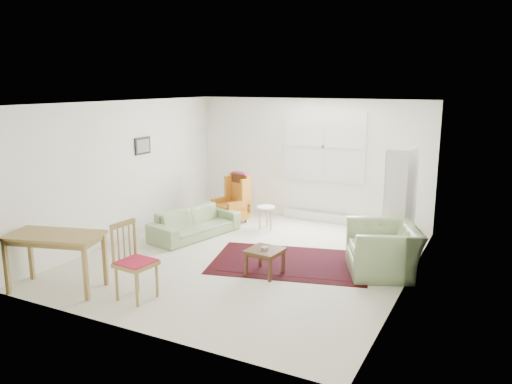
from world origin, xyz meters
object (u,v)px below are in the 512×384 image
at_px(sofa, 195,218).
at_px(wingback_chair, 231,198).
at_px(armchair, 384,245).
at_px(cabinet, 401,200).
at_px(coffee_table, 265,262).
at_px(desk, 57,262).
at_px(stool, 266,218).
at_px(desk_chair, 136,262).

height_order(sofa, wingback_chair, wingback_chair).
relative_size(armchair, cabinet, 0.64).
bearing_deg(cabinet, armchair, -85.15).
relative_size(coffee_table, desk, 0.39).
xyz_separation_m(sofa, armchair, (3.54, -0.26, 0.08)).
distance_m(stool, desk, 4.12).
height_order(wingback_chair, desk, wingback_chair).
relative_size(armchair, desk, 0.89).
distance_m(desk, desk_chair, 1.21).
distance_m(wingback_chair, coffee_table, 2.94).
distance_m(wingback_chair, cabinet, 3.44).
bearing_deg(desk, sofa, 83.77).
bearing_deg(coffee_table, desk, -142.30).
relative_size(cabinet, desk_chair, 1.71).
bearing_deg(cabinet, desk, -130.45).
bearing_deg(sofa, coffee_table, -106.51).
bearing_deg(desk, desk_chair, 12.17).
bearing_deg(armchair, stool, -139.73).
bearing_deg(desk_chair, cabinet, -31.48).
bearing_deg(cabinet, coffee_table, -122.44).
height_order(armchair, desk, armchair).
bearing_deg(sofa, cabinet, -62.64).
relative_size(sofa, stool, 3.79).
distance_m(armchair, desk_chair, 3.59).
distance_m(coffee_table, desk_chair, 1.93).
bearing_deg(armchair, wingback_chair, -135.71).
xyz_separation_m(sofa, desk, (-0.32, -2.91, 0.04)).
relative_size(sofa, desk_chair, 1.73).
relative_size(desk, desk_chair, 1.23).
bearing_deg(armchair, sofa, -117.89).
xyz_separation_m(wingback_chair, cabinet, (3.42, -0.22, 0.38)).
height_order(desk, desk_chair, desk_chair).
bearing_deg(wingback_chair, cabinet, 17.40).
bearing_deg(cabinet, stool, -177.13).
height_order(stool, cabinet, cabinet).
bearing_deg(armchair, desk, -79.13).
height_order(cabinet, desk, cabinet).
bearing_deg(stool, coffee_table, -64.57).
xyz_separation_m(wingback_chair, desk_chair, (0.74, -3.78, 0.01)).
relative_size(armchair, wingback_chair, 1.12).
height_order(sofa, desk_chair, desk_chair).
height_order(sofa, armchair, armchair).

